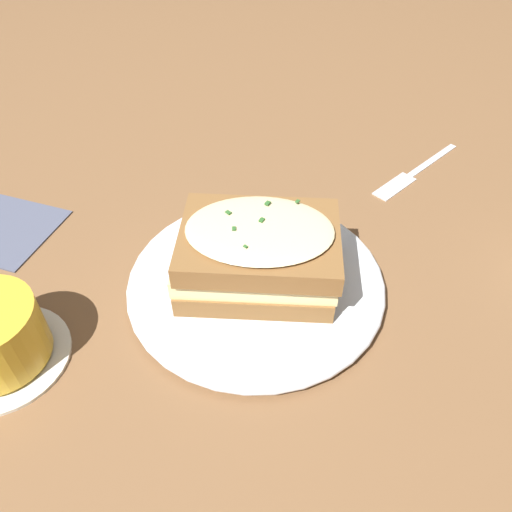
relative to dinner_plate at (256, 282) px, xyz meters
name	(u,v)px	position (x,y,z in m)	size (l,w,h in m)	color
ground_plane	(247,311)	(0.01, -0.03, -0.01)	(2.40, 2.40, 0.00)	brown
dinner_plate	(256,282)	(0.00, 0.00, 0.00)	(0.26, 0.26, 0.02)	white
sandwich	(257,254)	(0.00, 0.00, 0.04)	(0.19, 0.18, 0.07)	brown
fork	(409,176)	(0.04, 0.28, -0.01)	(0.04, 0.18, 0.00)	silver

